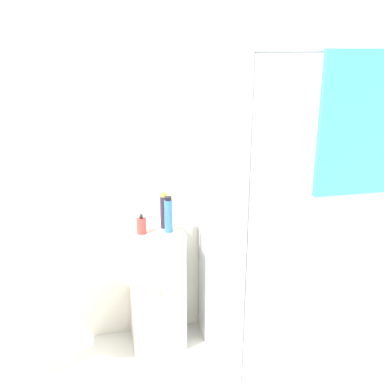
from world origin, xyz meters
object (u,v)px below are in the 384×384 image
object	(u,v)px
sink	(34,276)
shampoo_bottle_blue	(168,215)
shampoo_bottle_tall_black	(164,211)
soap_dispenser	(141,226)

from	to	relation	value
sink	shampoo_bottle_blue	distance (m)	0.89
sink	shampoo_bottle_tall_black	size ratio (longest dim) A/B	4.14
sink	soap_dispenser	xyz separation A→B (m)	(0.66, 0.13, 0.21)
sink	shampoo_bottle_tall_black	bearing A→B (deg)	13.62
sink	soap_dispenser	distance (m)	0.71
shampoo_bottle_blue	shampoo_bottle_tall_black	bearing A→B (deg)	101.90
sink	shampoo_bottle_tall_black	xyz separation A→B (m)	(0.82, 0.20, 0.28)
sink	shampoo_bottle_blue	xyz separation A→B (m)	(0.84, 0.12, 0.28)
soap_dispenser	shampoo_bottle_tall_black	xyz separation A→B (m)	(0.16, 0.07, 0.06)
sink	shampoo_bottle_blue	bearing A→B (deg)	8.35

